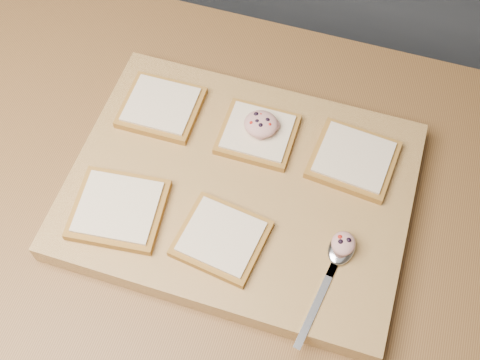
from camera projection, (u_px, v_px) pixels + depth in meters
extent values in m
plane|color=#515459|center=(222.00, 346.00, 1.73)|extent=(4.00, 4.00, 0.00)
cube|color=slate|center=(218.00, 299.00, 1.37)|extent=(1.90, 0.75, 0.84)
cube|color=brown|center=(209.00, 208.00, 0.98)|extent=(2.00, 0.80, 0.06)
cube|color=tan|center=(240.00, 190.00, 0.94)|extent=(0.52, 0.39, 0.04)
cube|color=olive|center=(161.00, 108.00, 0.98)|extent=(0.12, 0.11, 0.01)
cube|color=beige|center=(161.00, 104.00, 0.98)|extent=(0.11, 0.10, 0.00)
cube|color=olive|center=(258.00, 134.00, 0.96)|extent=(0.12, 0.11, 0.01)
cube|color=beige|center=(258.00, 131.00, 0.95)|extent=(0.10, 0.09, 0.00)
cube|color=olive|center=(353.00, 160.00, 0.93)|extent=(0.13, 0.13, 0.01)
cube|color=beige|center=(354.00, 157.00, 0.93)|extent=(0.12, 0.11, 0.00)
cube|color=olive|center=(119.00, 210.00, 0.89)|extent=(0.14, 0.13, 0.01)
cube|color=beige|center=(118.00, 207.00, 0.88)|extent=(0.12, 0.11, 0.00)
cube|color=olive|center=(221.00, 239.00, 0.87)|extent=(0.13, 0.12, 0.01)
cube|color=beige|center=(221.00, 236.00, 0.86)|extent=(0.11, 0.11, 0.00)
ellipsoid|color=tan|center=(261.00, 124.00, 0.94)|extent=(0.05, 0.05, 0.02)
sphere|color=black|center=(267.00, 120.00, 0.93)|extent=(0.01, 0.01, 0.01)
sphere|color=black|center=(256.00, 114.00, 0.94)|extent=(0.01, 0.01, 0.01)
sphere|color=black|center=(261.00, 125.00, 0.93)|extent=(0.01, 0.01, 0.01)
sphere|color=black|center=(257.00, 122.00, 0.93)|extent=(0.01, 0.01, 0.01)
sphere|color=#A5140C|center=(270.00, 125.00, 0.93)|extent=(0.01, 0.01, 0.01)
sphere|color=#A5140C|center=(261.00, 115.00, 0.94)|extent=(0.01, 0.01, 0.01)
sphere|color=#A5140C|center=(251.00, 123.00, 0.93)|extent=(0.01, 0.01, 0.01)
ellipsoid|color=silver|center=(342.00, 248.00, 0.86)|extent=(0.05, 0.06, 0.01)
cube|color=silver|center=(334.00, 266.00, 0.85)|extent=(0.02, 0.04, 0.00)
cube|color=silver|center=(317.00, 303.00, 0.82)|extent=(0.03, 0.14, 0.00)
ellipsoid|color=tan|center=(343.00, 243.00, 0.85)|extent=(0.03, 0.04, 0.02)
sphere|color=black|center=(349.00, 240.00, 0.84)|extent=(0.01, 0.01, 0.01)
sphere|color=black|center=(341.00, 242.00, 0.84)|extent=(0.01, 0.01, 0.01)
sphere|color=#A5140C|center=(340.00, 237.00, 0.84)|extent=(0.01, 0.01, 0.01)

